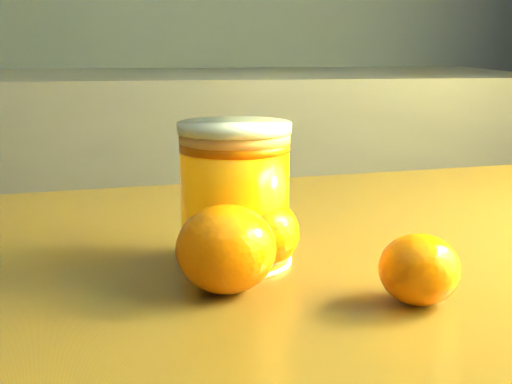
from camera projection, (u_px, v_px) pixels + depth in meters
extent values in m
cube|color=brown|center=(307.00, 305.00, 0.55)|extent=(1.19, 0.92, 0.04)
cylinder|color=orange|center=(235.00, 203.00, 0.57)|extent=(0.09, 0.09, 0.10)
cylinder|color=#E9A45F|center=(235.00, 137.00, 0.56)|extent=(0.09, 0.09, 0.01)
cylinder|color=silver|center=(235.00, 129.00, 0.56)|extent=(0.09, 0.09, 0.01)
ellipsoid|color=orange|center=(258.00, 233.00, 0.56)|extent=(0.07, 0.07, 0.06)
ellipsoid|color=orange|center=(419.00, 269.00, 0.49)|extent=(0.07, 0.07, 0.05)
ellipsoid|color=orange|center=(226.00, 249.00, 0.51)|extent=(0.09, 0.09, 0.06)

